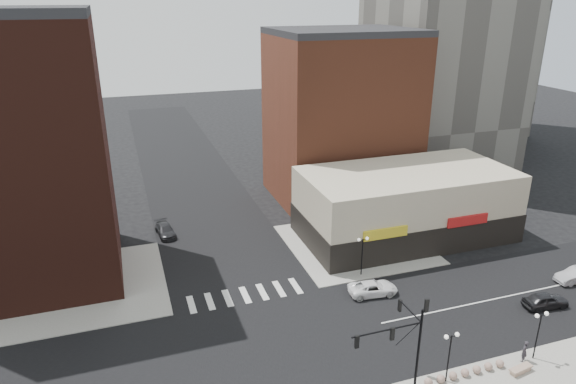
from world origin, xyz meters
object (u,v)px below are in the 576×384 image
traffic_signal (405,335)px  stone_bench (521,370)px  street_lamp_se_b (540,324)px  dark_sedan_east (545,300)px  street_lamp_se_a (450,345)px  street_lamp_ne (363,246)px  pedestrian (524,351)px  white_suv (373,288)px  dark_sedan_north (165,230)px

traffic_signal → stone_bench: size_ratio=3.82×
traffic_signal → street_lamp_se_b: traffic_signal is taller
dark_sedan_east → street_lamp_se_a: bearing=116.7°
street_lamp_ne → pedestrian: 17.24m
street_lamp_ne → white_suv: street_lamp_ne is taller
white_suv → dark_sedan_north: white_suv is taller
traffic_signal → stone_bench: traffic_signal is taller
street_lamp_ne → pedestrian: (5.99, -16.00, -2.28)m
street_lamp_se_a → dark_sedan_north: street_lamp_se_a is taller
stone_bench → white_suv: bearing=103.2°
dark_sedan_east → white_suv: bearing=69.1°
street_lamp_ne → stone_bench: bearing=-74.0°
dark_sedan_east → street_lamp_ne: bearing=57.6°
traffic_signal → dark_sedan_east: traffic_signal is taller
street_lamp_se_b → street_lamp_se_a: bearing=180.0°
street_lamp_se_b → white_suv: 14.80m
street_lamp_ne → dark_sedan_north: street_lamp_ne is taller
pedestrian → stone_bench: size_ratio=0.88×
street_lamp_ne → white_suv: (-0.52, -3.53, -2.64)m
street_lamp_se_b → pedestrian: size_ratio=2.32×
street_lamp_se_a → pedestrian: 7.35m
street_lamp_se_b → stone_bench: size_ratio=2.04×
traffic_signal → street_lamp_se_b: size_ratio=1.87×
traffic_signal → white_suv: (4.25, 12.30, -4.31)m
traffic_signal → street_lamp_se_b: 11.88m
street_lamp_se_b → dark_sedan_north: 40.58m
stone_bench → street_lamp_ne: bearing=97.4°
dark_sedan_east → dark_sedan_north: (-31.21, 26.51, -0.06)m
dark_sedan_east → stone_bench: 10.68m
white_suv → dark_sedan_east: dark_sedan_east is taller
dark_sedan_east → stone_bench: (-8.49, -6.47, -0.35)m
stone_bench → street_lamp_se_b: bearing=16.7°
street_lamp_ne → street_lamp_se_a: bearing=-93.6°
street_lamp_ne → stone_bench: size_ratio=2.04×
white_suv → dark_sedan_east: (13.89, -7.00, 0.06)m
traffic_signal → pedestrian: bearing=-0.9°
street_lamp_se_b → traffic_signal: bearing=179.2°
dark_sedan_north → street_lamp_se_b: bearing=-59.5°
white_suv → stone_bench: (5.40, -13.47, -0.29)m
traffic_signal → dark_sedan_east: bearing=16.3°
traffic_signal → pedestrian: (10.76, -0.17, -3.95)m
street_lamp_se_b → dark_sedan_north: (-24.84, 31.98, -2.64)m
street_lamp_ne → dark_sedan_east: bearing=-38.2°
street_lamp_se_a → dark_sedan_north: (-16.84, 31.98, -2.64)m
street_lamp_ne → white_suv: size_ratio=0.88×
traffic_signal → street_lamp_ne: bearing=73.3°
street_lamp_se_b → dark_sedan_east: 8.78m
traffic_signal → street_lamp_se_a: bearing=-2.6°
pedestrian → dark_sedan_north: bearing=-89.0°
street_lamp_se_a → street_lamp_ne: same height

